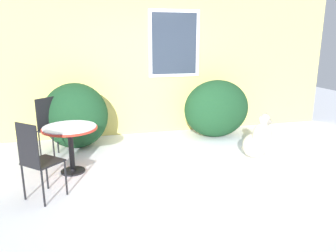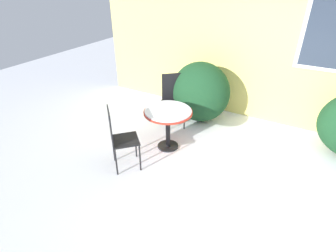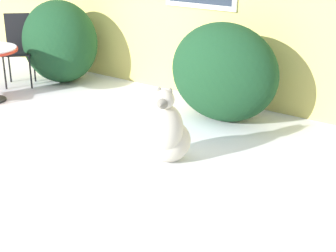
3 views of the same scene
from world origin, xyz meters
The scene contains 5 objects.
ground_plane centered at (0.00, 0.00, 0.00)m, with size 16.00×16.00×0.00m, color white.
shrub_left centered at (-1.45, 1.57, 0.59)m, with size 1.15×0.98×1.17m.
shrub_middle centered at (1.25, 1.57, 0.57)m, with size 1.32×0.84×1.14m.
patio_chair_near_table centered at (-1.84, 1.14, 0.54)m, with size 0.54×0.54×0.99m.
dog centered at (1.43, 0.23, 0.30)m, with size 0.56×0.59×0.78m.
Camera 3 is at (4.08, -3.39, 2.13)m, focal length 55.00 mm.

